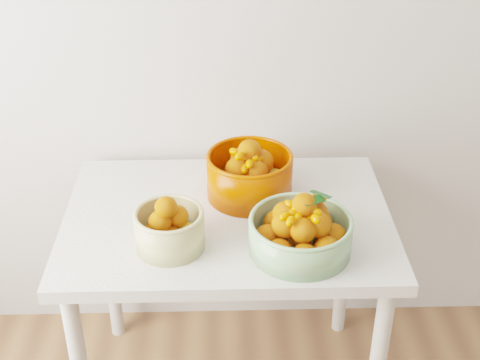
{
  "coord_description": "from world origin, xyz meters",
  "views": [
    {
      "loc": [
        -0.43,
        -0.1,
        1.89
      ],
      "look_at": [
        -0.39,
        1.52,
        0.92
      ],
      "focal_mm": 50.0,
      "sensor_mm": 36.0,
      "label": 1
    }
  ],
  "objects_px": {
    "bowl_green": "(301,231)",
    "bowl_orange": "(250,174)",
    "table": "(228,240)",
    "bowl_cream": "(169,228)"
  },
  "relations": [
    {
      "from": "bowl_orange",
      "to": "table",
      "type": "bearing_deg",
      "value": -122.93
    },
    {
      "from": "table",
      "to": "bowl_green",
      "type": "bearing_deg",
      "value": -42.5
    },
    {
      "from": "table",
      "to": "bowl_orange",
      "type": "bearing_deg",
      "value": 57.07
    },
    {
      "from": "table",
      "to": "bowl_green",
      "type": "height_order",
      "value": "bowl_green"
    },
    {
      "from": "table",
      "to": "bowl_green",
      "type": "relative_size",
      "value": 2.87
    },
    {
      "from": "bowl_green",
      "to": "bowl_orange",
      "type": "height_order",
      "value": "bowl_orange"
    },
    {
      "from": "bowl_cream",
      "to": "bowl_green",
      "type": "height_order",
      "value": "bowl_green"
    },
    {
      "from": "table",
      "to": "bowl_cream",
      "type": "bearing_deg",
      "value": -135.93
    },
    {
      "from": "bowl_cream",
      "to": "bowl_orange",
      "type": "relative_size",
      "value": 0.71
    },
    {
      "from": "bowl_cream",
      "to": "bowl_green",
      "type": "xyz_separation_m",
      "value": [
        0.37,
        -0.03,
        0.0
      ]
    }
  ]
}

